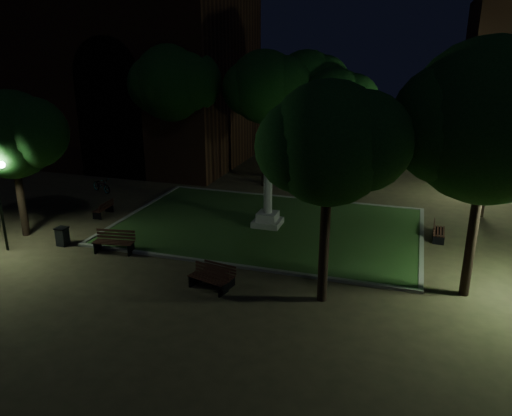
{
  "coord_description": "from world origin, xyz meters",
  "views": [
    {
      "loc": [
        6.81,
        -21.18,
        9.07
      ],
      "look_at": [
        -0.31,
        1.0,
        1.3
      ],
      "focal_mm": 35.0,
      "sensor_mm": 36.0,
      "label": 1
    }
  ],
  "objects": [
    {
      "name": "lawn_kerb",
      "position": [
        0.0,
        2.0,
        0.06
      ],
      "size": [
        15.4,
        10.4,
        0.12
      ],
      "color": "slate",
      "rests_on": "ground"
    },
    {
      "name": "trash_bin",
      "position": [
        -8.44,
        -3.3,
        0.45
      ],
      "size": [
        0.52,
        0.52,
        0.88
      ],
      "color": "black",
      "rests_on": "ground"
    },
    {
      "name": "bench_left_side",
      "position": [
        -9.05,
        0.92,
        0.38
      ],
      "size": [
        0.59,
        1.48,
        0.8
      ],
      "rotation": [
        0.0,
        0.0,
        -1.51
      ],
      "color": "black",
      "rests_on": "ground"
    },
    {
      "name": "tree_far_north",
      "position": [
        -0.09,
        11.33,
        6.54
      ],
      "size": [
        5.16,
        4.21,
        8.66
      ],
      "color": "black",
      "rests_on": "ground"
    },
    {
      "name": "lawn",
      "position": [
        0.0,
        2.0,
        0.04
      ],
      "size": [
        15.0,
        10.0,
        0.08
      ],
      "primitive_type": "cube",
      "color": "#2C4D1F",
      "rests_on": "ground"
    },
    {
      "name": "tree_west",
      "position": [
        -10.94,
        -2.78,
        4.99
      ],
      "size": [
        5.06,
        4.13,
        7.06
      ],
      "color": "black",
      "rests_on": "ground"
    },
    {
      "name": "lamppost_ne",
      "position": [
        10.47,
        9.18,
        3.12
      ],
      "size": [
        1.18,
        0.28,
        4.46
      ],
      "color": "black",
      "rests_on": "ground"
    },
    {
      "name": "monument",
      "position": [
        0.0,
        2.0,
        0.96
      ],
      "size": [
        1.4,
        1.4,
        3.2
      ],
      "color": "gray",
      "rests_on": "lawn"
    },
    {
      "name": "tree_north_wl",
      "position": [
        -2.31,
        9.32,
        6.4
      ],
      "size": [
        5.61,
        4.58,
        8.7
      ],
      "color": "black",
      "rests_on": "ground"
    },
    {
      "name": "bicycle",
      "position": [
        -11.83,
        4.8,
        0.45
      ],
      "size": [
        1.83,
        1.2,
        0.91
      ],
      "primitive_type": "imported",
      "rotation": [
        0.0,
        0.0,
        1.19
      ],
      "color": "black",
      "rests_on": "ground"
    },
    {
      "name": "tree_se",
      "position": [
        4.19,
        -4.77,
        5.84
      ],
      "size": [
        5.22,
        4.26,
        7.98
      ],
      "color": "black",
      "rests_on": "ground"
    },
    {
      "name": "bench_near_right",
      "position": [
        -0.19,
        -5.25,
        0.43
      ],
      "size": [
        1.75,
        1.0,
        0.91
      ],
      "rotation": [
        0.0,
        0.0,
        -0.28
      ],
      "color": "black",
      "rests_on": "ground"
    },
    {
      "name": "tree_ne",
      "position": [
        10.73,
        7.12,
        5.63
      ],
      "size": [
        5.89,
        4.81,
        8.04
      ],
      "color": "black",
      "rests_on": "ground"
    },
    {
      "name": "bench_near_left",
      "position": [
        -0.05,
        -4.72,
        0.38
      ],
      "size": [
        1.53,
        0.77,
        0.8
      ],
      "rotation": [
        0.0,
        0.0,
        -0.18
      ],
      "color": "black",
      "rests_on": "ground"
    },
    {
      "name": "lamppost_nw",
      "position": [
        -12.19,
        8.65,
        3.15
      ],
      "size": [
        1.18,
        0.28,
        4.51
      ],
      "color": "black",
      "rests_on": "ground"
    },
    {
      "name": "bench_right_side",
      "position": [
        8.3,
        2.82,
        0.39
      ],
      "size": [
        0.59,
        1.54,
        0.84
      ],
      "rotation": [
        0.0,
        0.0,
        1.54
      ],
      "color": "black",
      "rests_on": "ground"
    },
    {
      "name": "ground",
      "position": [
        0.0,
        0.0,
        0.0
      ],
      "size": [
        80.0,
        80.0,
        0.0
      ],
      "primitive_type": "plane",
      "color": "#483D28"
    },
    {
      "name": "tree_east",
      "position": [
        9.27,
        -2.73,
        6.51
      ],
      "size": [
        6.96,
        5.68,
        9.35
      ],
      "color": "black",
      "rests_on": "ground"
    },
    {
      "name": "building_main",
      "position": [
        -15.86,
        13.79,
        7.38
      ],
      "size": [
        20.0,
        12.0,
        15.0
      ],
      "color": "#422416",
      "rests_on": "ground"
    },
    {
      "name": "tree_north_er",
      "position": [
        1.99,
        9.86,
        5.53
      ],
      "size": [
        5.17,
        4.22,
        7.64
      ],
      "color": "black",
      "rests_on": "ground"
    },
    {
      "name": "bench_far_side",
      "position": [
        1.93,
        8.5,
        0.37
      ],
      "size": [
        1.51,
        0.87,
        0.78
      ],
      "rotation": [
        0.0,
        0.0,
        3.42
      ],
      "color": "black",
      "rests_on": "ground"
    },
    {
      "name": "tree_nw",
      "position": [
        -8.25,
        8.45,
        6.58
      ],
      "size": [
        6.07,
        4.95,
        9.06
      ],
      "color": "black",
      "rests_on": "ground"
    },
    {
      "name": "bench_west_near",
      "position": [
        -5.66,
        -3.27,
        0.47
      ],
      "size": [
        1.91,
        0.9,
        1.01
      ],
      "rotation": [
        0.0,
        0.0,
        0.15
      ],
      "color": "black",
      "rests_on": "ground"
    }
  ]
}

